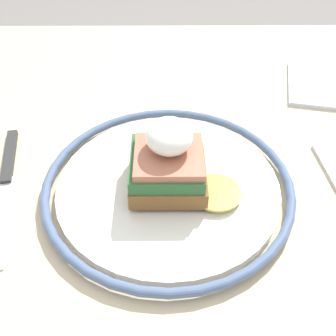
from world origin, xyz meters
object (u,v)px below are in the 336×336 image
plate (168,186)px  sandwich (169,162)px  knife (6,180)px  napkin (336,87)px

plate → sandwich: bearing=-173.5°
knife → sandwich: bearing=175.1°
knife → napkin: bearing=-156.3°
knife → napkin: size_ratio=1.50×
plate → sandwich: sandwich is taller
plate → sandwich: 0.04m
plate → knife: 0.19m
sandwich → knife: (0.19, -0.02, -0.04)m
sandwich → napkin: sandwich is taller
plate → napkin: size_ratio=1.99×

